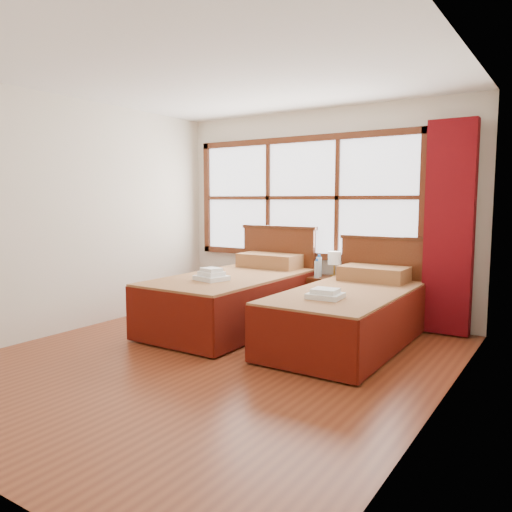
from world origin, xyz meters
The scene contains 15 objects.
floor centered at (0.00, 0.00, 0.00)m, with size 4.50×4.50×0.00m, color brown.
ceiling centered at (0.00, 0.00, 2.60)m, with size 4.50×4.50×0.00m, color white.
wall_back centered at (0.00, 2.25, 1.30)m, with size 4.00×4.00×0.00m, color silver.
wall_left centered at (-2.00, 0.00, 1.30)m, with size 4.50×4.50×0.00m, color silver.
wall_right centered at (2.00, 0.00, 1.30)m, with size 4.50×4.50×0.00m, color silver.
window centered at (-0.25, 2.21, 1.50)m, with size 3.16×0.06×1.56m.
curtain centered at (1.60, 2.11, 1.17)m, with size 0.50×0.16×2.30m, color maroon.
bed_left centered at (-0.55, 1.20, 0.35)m, with size 1.16×2.26×1.14m.
bed_right centered at (0.85, 1.20, 0.32)m, with size 1.08×2.10×1.05m.
nightstand centered at (0.22, 1.99, 0.27)m, with size 0.40×0.40×0.53m.
towels_left centered at (-0.54, 0.70, 0.66)m, with size 0.37×0.34×0.13m.
towels_right centered at (0.83, 0.66, 0.60)m, with size 0.33×0.29×0.09m.
lamp centered at (0.27, 2.10, 0.75)m, with size 0.16×0.16×0.31m.
bottle_near centered at (0.12, 1.99, 0.66)m, with size 0.07×0.07×0.27m.
bottle_far centered at (0.14, 1.89, 0.64)m, with size 0.06×0.06×0.23m.
Camera 1 is at (2.78, -3.52, 1.48)m, focal length 35.00 mm.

